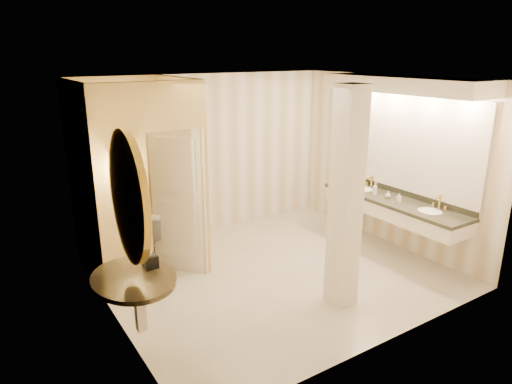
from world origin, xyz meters
The scene contains 16 objects.
floor centered at (0.00, 0.00, 0.00)m, with size 4.50×4.50×0.00m, color beige.
ceiling centered at (0.00, 0.00, 2.70)m, with size 4.50×4.50×0.00m, color white.
wall_back centered at (0.00, 2.00, 1.35)m, with size 4.50×0.02×2.70m, color #EFE5CF.
wall_front centered at (0.00, -2.00, 1.35)m, with size 4.50×0.02×2.70m, color #EFE5CF.
wall_left centered at (-2.25, 0.00, 1.35)m, with size 0.02×4.00×2.70m, color #EFE5CF.
wall_right centered at (2.25, 0.00, 1.35)m, with size 0.02×4.00×2.70m, color #EFE5CF.
toilet_closet centered at (-1.14, 0.96, 1.39)m, with size 1.50×1.55×2.70m.
wall_sconce centered at (-1.93, 0.43, 1.73)m, with size 0.14×0.14×0.42m.
vanity centered at (1.98, -0.40, 1.63)m, with size 0.75×2.61×2.09m.
console_shelf centered at (-2.21, -0.71, 1.35)m, with size 1.03×1.03×1.96m.
pillar centered at (0.25, -1.10, 1.35)m, with size 0.30×0.30×2.70m, color white.
tissue_box centered at (-2.01, -0.60, 0.94)m, with size 0.14×0.14×0.14m, color black.
toilet centered at (-1.23, 1.36, 0.41)m, with size 0.46×0.80×0.82m, color white.
soap_bottle_a centered at (1.89, -0.54, 0.94)m, with size 0.06×0.06×0.13m, color beige.
soap_bottle_b centered at (1.91, -0.31, 0.93)m, with size 0.09×0.09×0.11m, color silver.
soap_bottle_c centered at (1.85, -0.10, 0.98)m, with size 0.08×0.08×0.20m, color #C6B28C.
Camera 1 is at (-3.44, -4.83, 3.02)m, focal length 32.00 mm.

